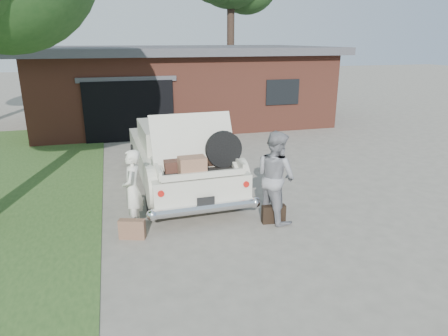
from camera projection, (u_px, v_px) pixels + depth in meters
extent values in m
plane|color=gray|center=(232.00, 230.00, 7.93)|extent=(90.00, 90.00, 0.00)
cube|color=brown|center=(181.00, 88.00, 18.26)|extent=(12.00, 7.00, 3.00)
cube|color=#4C4C51|center=(179.00, 50.00, 17.75)|extent=(12.80, 7.80, 0.30)
cube|color=black|center=(129.00, 111.00, 14.58)|extent=(3.20, 0.30, 2.20)
cube|color=#4C4C51|center=(127.00, 79.00, 14.16)|extent=(3.50, 0.12, 0.18)
cube|color=black|center=(282.00, 92.00, 15.90)|extent=(1.40, 0.08, 1.00)
cylinder|color=#38281E|center=(231.00, 48.00, 24.02)|extent=(0.44, 0.44, 6.24)
cube|color=beige|center=(179.00, 160.00, 10.24)|extent=(2.16, 5.31, 0.68)
cube|color=beige|center=(175.00, 134.00, 10.34)|extent=(1.80, 2.15, 0.55)
cube|color=black|center=(169.00, 127.00, 11.25)|extent=(1.63, 0.13, 0.46)
cube|color=black|center=(183.00, 144.00, 9.44)|extent=(1.63, 0.13, 0.46)
cylinder|color=black|center=(153.00, 201.00, 8.44)|extent=(0.25, 0.70, 0.69)
cylinder|color=black|center=(235.00, 191.00, 8.97)|extent=(0.25, 0.70, 0.69)
cylinder|color=black|center=(136.00, 156.00, 11.69)|extent=(0.25, 0.70, 0.69)
cylinder|color=black|center=(197.00, 151.00, 12.22)|extent=(0.25, 0.70, 0.69)
cylinder|color=silver|center=(206.00, 208.00, 7.88)|extent=(2.16, 0.26, 0.19)
cylinder|color=#A5140F|center=(161.00, 193.00, 7.57)|extent=(0.13, 0.11, 0.13)
cylinder|color=#A5140F|center=(246.00, 184.00, 8.07)|extent=(0.13, 0.11, 0.13)
cube|color=black|center=(206.00, 201.00, 7.81)|extent=(0.36, 0.03, 0.18)
cube|color=black|center=(197.00, 169.00, 8.31)|extent=(1.66, 1.21, 0.04)
cube|color=beige|center=(156.00, 168.00, 8.04)|extent=(0.10, 1.16, 0.19)
cube|color=beige|center=(235.00, 161.00, 8.52)|extent=(0.10, 1.16, 0.19)
cube|color=beige|center=(204.00, 175.00, 7.77)|extent=(1.68, 0.12, 0.13)
cube|color=beige|center=(193.00, 141.00, 8.40)|extent=(1.78, 0.68, 1.08)
cube|color=#4A2A1F|center=(181.00, 164.00, 8.22)|extent=(0.72, 0.48, 0.23)
cube|color=#95654C|center=(192.00, 166.00, 7.86)|extent=(0.54, 0.36, 0.37)
cube|color=black|center=(203.00, 161.00, 8.48)|extent=(0.60, 0.40, 0.18)
cylinder|color=black|center=(224.00, 149.00, 8.30)|extent=(0.77, 0.19, 0.76)
imported|color=silver|center=(132.00, 190.00, 7.80)|extent=(0.50, 0.65, 1.60)
imported|color=gray|center=(276.00, 177.00, 8.09)|extent=(1.00, 1.12, 1.90)
cube|color=brown|center=(132.00, 229.00, 7.52)|extent=(0.52, 0.31, 0.38)
cube|color=black|center=(274.00, 214.00, 8.18)|extent=(0.50, 0.20, 0.37)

